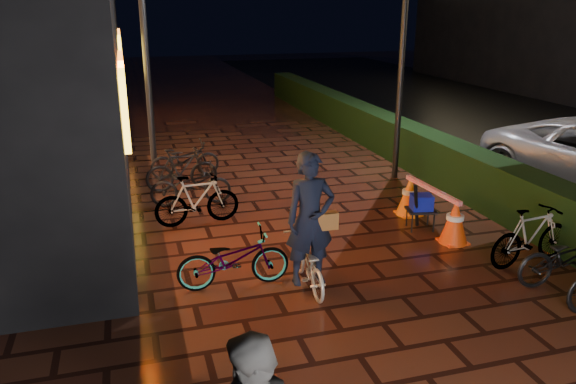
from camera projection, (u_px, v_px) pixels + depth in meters
name	position (u px, v px, depth m)	size (l,w,h in m)	color
ground	(402.00, 297.00, 7.72)	(80.00, 80.00, 0.00)	#381911
hedge	(378.00, 130.00, 15.72)	(0.70, 20.00, 1.00)	black
lamp_post_hedge	(402.00, 56.00, 12.22)	(0.48, 0.16, 5.03)	black
lamp_post_sf	(144.00, 31.00, 13.44)	(0.55, 0.28, 5.87)	black
cyclist	(309.00, 240.00, 7.73)	(0.72, 1.40, 2.00)	silver
traffic_barrier	(431.00, 208.00, 10.01)	(0.57, 1.90, 0.77)	#E83F0C
cart_assembly	(421.00, 204.00, 9.91)	(0.59, 0.50, 0.92)	black
parked_bikes_storefront	(195.00, 189.00, 10.84)	(1.83, 6.26, 0.93)	black
parked_bikes_hedge	(572.00, 256.00, 7.91)	(1.76, 2.16, 0.93)	black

